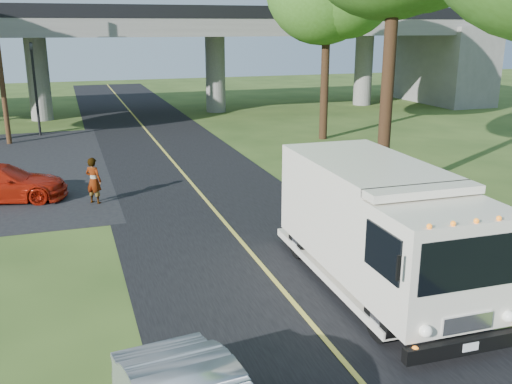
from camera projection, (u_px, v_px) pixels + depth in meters
name	position (u px, v px, depth m)	size (l,w,h in m)	color
ground	(338.00, 356.00, 10.90)	(120.00, 120.00, 0.00)	#30481A
road	(210.00, 205.00, 19.99)	(7.00, 90.00, 0.02)	black
lane_line	(210.00, 205.00, 19.99)	(0.12, 90.00, 0.01)	gold
overpass	(129.00, 49.00, 38.73)	(54.00, 10.00, 7.30)	slate
traffic_signal	(34.00, 79.00, 31.82)	(0.18, 0.22, 5.20)	black
step_van	(379.00, 224.00, 13.32)	(2.75, 7.10, 2.96)	silver
red_sedan	(1.00, 183.00, 20.40)	(1.84, 4.53, 1.32)	#A81A0A
pedestrian	(94.00, 181.00, 20.02)	(0.61, 0.40, 1.67)	gray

